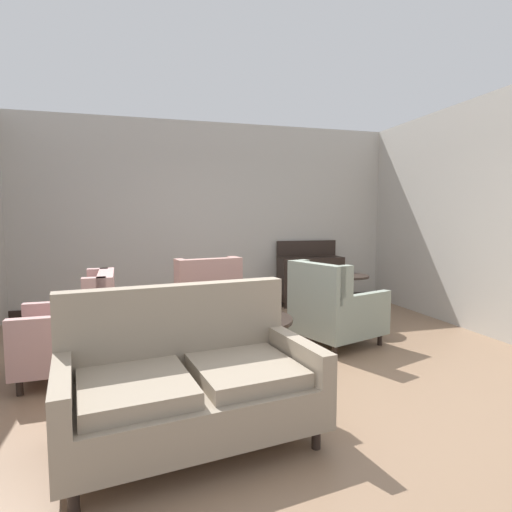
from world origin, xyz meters
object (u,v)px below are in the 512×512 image
(armchair_far_left, at_px, (76,332))
(sideboard, at_px, (310,277))
(porcelain_vase, at_px, (249,303))
(side_table, at_px, (348,296))
(armchair_beside_settee, at_px, (333,310))
(armchair_back_corner, at_px, (203,305))
(settee, at_px, (189,381))
(coffee_table, at_px, (244,326))

(armchair_far_left, bearing_deg, sideboard, 122.45)
(porcelain_vase, bearing_deg, side_table, 34.13)
(armchair_beside_settee, xyz_separation_m, armchair_back_corner, (-1.44, 0.68, 0.01))
(porcelain_vase, bearing_deg, armchair_far_left, 171.41)
(armchair_back_corner, relative_size, sideboard, 0.94)
(settee, bearing_deg, coffee_table, 51.30)
(porcelain_vase, distance_m, armchair_far_left, 1.65)
(armchair_beside_settee, bearing_deg, armchair_back_corner, 45.42)
(porcelain_vase, bearing_deg, settee, -121.47)
(armchair_beside_settee, height_order, sideboard, sideboard)
(armchair_back_corner, bearing_deg, porcelain_vase, 93.16)
(armchair_far_left, relative_size, armchair_back_corner, 0.95)
(armchair_beside_settee, bearing_deg, armchair_far_left, 75.56)
(porcelain_vase, xyz_separation_m, settee, (-0.71, -1.16, -0.25))
(coffee_table, height_order, porcelain_vase, porcelain_vase)
(armchair_beside_settee, distance_m, side_table, 0.86)
(porcelain_vase, bearing_deg, armchair_beside_settee, 22.76)
(porcelain_vase, distance_m, armchair_beside_settee, 1.27)
(armchair_back_corner, bearing_deg, coffee_table, 90.86)
(coffee_table, bearing_deg, armchair_beside_settee, 22.40)
(armchair_far_left, bearing_deg, settee, 29.93)
(armchair_back_corner, height_order, side_table, armchair_back_corner)
(armchair_far_left, bearing_deg, armchair_beside_settee, 91.96)
(settee, distance_m, armchair_far_left, 1.67)
(coffee_table, relative_size, armchair_far_left, 0.97)
(armchair_far_left, xyz_separation_m, side_table, (3.31, 0.90, 0.01))
(porcelain_vase, distance_m, side_table, 2.06)
(armchair_back_corner, bearing_deg, armchair_beside_settee, 143.79)
(coffee_table, relative_size, armchair_back_corner, 0.92)
(armchair_beside_settee, distance_m, armchair_far_left, 2.77)
(porcelain_vase, relative_size, settee, 0.20)
(settee, relative_size, armchair_beside_settee, 1.58)
(coffee_table, distance_m, armchair_back_corner, 1.20)
(porcelain_vase, height_order, armchair_back_corner, armchair_back_corner)
(coffee_table, bearing_deg, armchair_back_corner, 101.85)
(settee, height_order, side_table, settee)
(sideboard, bearing_deg, side_table, -92.98)
(settee, bearing_deg, porcelain_vase, 49.81)
(coffee_table, relative_size, armchair_beside_settee, 0.85)
(armchair_back_corner, relative_size, side_table, 1.43)
(porcelain_vase, relative_size, armchair_far_left, 0.36)
(armchair_back_corner, distance_m, side_table, 1.98)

